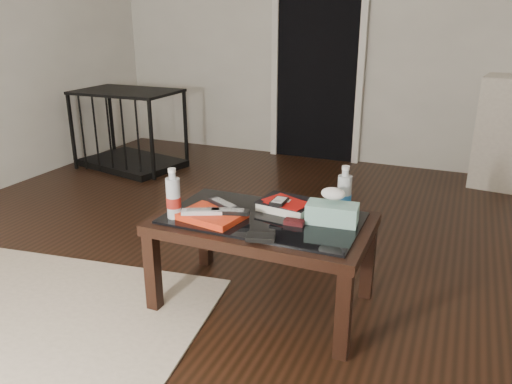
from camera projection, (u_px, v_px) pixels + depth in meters
ground at (254, 277)px, 2.73m from camera, size 5.00×5.00×0.00m
doorway at (318, 52)px, 4.68m from camera, size 0.90×0.08×2.07m
coffee_table at (263, 229)px, 2.36m from camera, size 1.00×0.60×0.46m
pet_crate at (131, 142)px, 4.66m from camera, size 1.01×0.78×0.71m
magazines at (212, 215)px, 2.31m from camera, size 0.31×0.25×0.03m
remote_silver at (203, 211)px, 2.29m from camera, size 0.20×0.13×0.02m
remote_black_front at (228, 211)px, 2.29m from camera, size 0.21×0.11×0.02m
remote_black_back at (224, 204)px, 2.38m from camera, size 0.20×0.14×0.02m
textbook at (287, 205)px, 2.42m from camera, size 0.27×0.23×0.05m
dvd_mailers at (285, 201)px, 2.40m from camera, size 0.23×0.20×0.01m
ipod at (279, 201)px, 2.36m from camera, size 0.07×0.10×0.02m
flip_phone at (294, 222)px, 2.25m from camera, size 0.09×0.05×0.02m
wallet at (261, 237)px, 2.10m from camera, size 0.13×0.10×0.02m
water_bottle_left at (173, 193)px, 2.29m from camera, size 0.07×0.07×0.24m
water_bottle_right at (344, 190)px, 2.33m from camera, size 0.08×0.08×0.24m
tissue_box at (332, 213)px, 2.26m from camera, size 0.24×0.14×0.09m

